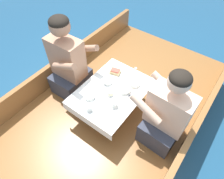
# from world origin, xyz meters

# --- Properties ---
(ground_plane) EXTENTS (60.00, 60.00, 0.00)m
(ground_plane) POSITION_xyz_m (0.00, 0.00, 0.00)
(ground_plane) COLOR navy
(boat_deck) EXTENTS (1.87, 3.06, 0.35)m
(boat_deck) POSITION_xyz_m (0.00, 0.00, 0.17)
(boat_deck) COLOR brown
(boat_deck) RESTS_ON ground_plane
(gunwale_port) EXTENTS (0.06, 3.06, 0.30)m
(gunwale_port) POSITION_xyz_m (-0.90, 0.00, 0.50)
(gunwale_port) COLOR #936033
(gunwale_port) RESTS_ON boat_deck
(gunwale_starboard) EXTENTS (0.06, 3.06, 0.30)m
(gunwale_starboard) POSITION_xyz_m (0.90, 0.00, 0.50)
(gunwale_starboard) COLOR #936033
(gunwale_starboard) RESTS_ON boat_deck
(cockpit_table) EXTENTS (0.64, 0.87, 0.34)m
(cockpit_table) POSITION_xyz_m (0.00, -0.13, 0.66)
(cockpit_table) COLOR #B2B2B7
(cockpit_table) RESTS_ON boat_deck
(person_port) EXTENTS (0.53, 0.45, 1.02)m
(person_port) POSITION_xyz_m (-0.62, -0.15, 0.77)
(person_port) COLOR #333847
(person_port) RESTS_ON boat_deck
(person_starboard) EXTENTS (0.53, 0.45, 0.94)m
(person_starboard) POSITION_xyz_m (0.62, -0.08, 0.72)
(person_starboard) COLOR #333847
(person_starboard) RESTS_ON boat_deck
(plate_sandwich) EXTENTS (0.17, 0.17, 0.01)m
(plate_sandwich) POSITION_xyz_m (-0.13, 0.11, 0.70)
(plate_sandwich) COLOR silver
(plate_sandwich) RESTS_ON cockpit_table
(plate_bread) EXTENTS (0.17, 0.17, 0.01)m
(plate_bread) POSITION_xyz_m (0.17, -0.45, 0.70)
(plate_bread) COLOR silver
(plate_bread) RESTS_ON cockpit_table
(sandwich) EXTENTS (0.13, 0.11, 0.05)m
(sandwich) POSITION_xyz_m (-0.13, 0.11, 0.72)
(sandwich) COLOR #E0BC7F
(sandwich) RESTS_ON plate_sandwich
(bowl_port_near) EXTENTS (0.14, 0.14, 0.04)m
(bowl_port_near) POSITION_xyz_m (0.11, -0.05, 0.71)
(bowl_port_near) COLOR silver
(bowl_port_near) RESTS_ON cockpit_table
(bowl_starboard_near) EXTENTS (0.11, 0.11, 0.04)m
(bowl_starboard_near) POSITION_xyz_m (-0.13, -0.34, 0.71)
(bowl_starboard_near) COLOR silver
(bowl_starboard_near) RESTS_ON cockpit_table
(bowl_center_far) EXTENTS (0.11, 0.11, 0.04)m
(bowl_center_far) POSITION_xyz_m (-0.12, -0.06, 0.71)
(bowl_center_far) COLOR silver
(bowl_center_far) RESTS_ON cockpit_table
(bowl_port_far) EXTENTS (0.12, 0.12, 0.04)m
(bowl_port_far) POSITION_xyz_m (0.15, 0.09, 0.71)
(bowl_port_far) COLOR silver
(bowl_port_far) RESTS_ON cockpit_table
(coffee_cup_port) EXTENTS (0.09, 0.06, 0.06)m
(coffee_cup_port) POSITION_xyz_m (-0.03, -0.46, 0.72)
(coffee_cup_port) COLOR silver
(coffee_cup_port) RESTS_ON cockpit_table
(coffee_cup_starboard) EXTENTS (0.10, 0.07, 0.06)m
(coffee_cup_starboard) POSITION_xyz_m (0.14, -0.28, 0.72)
(coffee_cup_starboard) COLOR silver
(coffee_cup_starboard) RESTS_ON cockpit_table
(tin_can) EXTENTS (0.07, 0.07, 0.05)m
(tin_can) POSITION_xyz_m (0.02, -0.18, 0.72)
(tin_can) COLOR silver
(tin_can) RESTS_ON cockpit_table
(utensil_knife_port) EXTENTS (0.09, 0.16, 0.00)m
(utensil_knife_port) POSITION_xyz_m (-0.08, -0.16, 0.69)
(utensil_knife_port) COLOR silver
(utensil_knife_port) RESTS_ON cockpit_table
(utensil_spoon_starboard) EXTENTS (0.06, 0.17, 0.01)m
(utensil_spoon_starboard) POSITION_xyz_m (0.03, 0.29, 0.69)
(utensil_spoon_starboard) COLOR silver
(utensil_spoon_starboard) RESTS_ON cockpit_table
(utensil_spoon_port) EXTENTS (0.17, 0.04, 0.01)m
(utensil_spoon_port) POSITION_xyz_m (0.01, -0.32, 0.69)
(utensil_spoon_port) COLOR silver
(utensil_spoon_port) RESTS_ON cockpit_table
(utensil_fork_port) EXTENTS (0.04, 0.17, 0.00)m
(utensil_fork_port) POSITION_xyz_m (0.18, -0.12, 0.69)
(utensil_fork_port) COLOR silver
(utensil_fork_port) RESTS_ON cockpit_table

